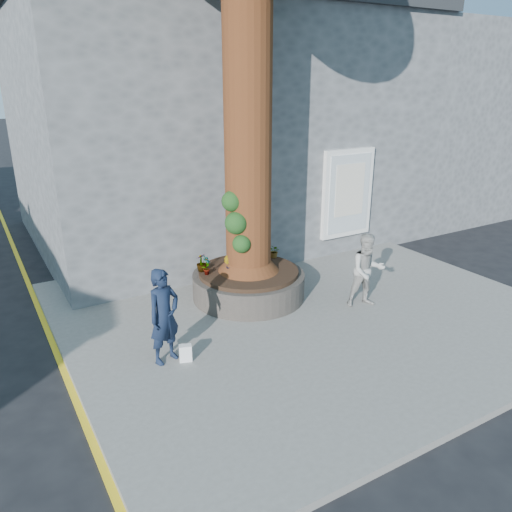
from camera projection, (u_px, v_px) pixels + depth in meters
ground at (266, 355)px, 8.43m from camera, size 120.00×120.00×0.00m
pavement at (304, 310)px, 9.93m from camera, size 9.00×8.00×0.12m
yellow_line at (66, 378)px, 7.78m from camera, size 0.10×30.00×0.01m
stone_shop at (210, 124)px, 14.40m from camera, size 10.30×8.30×6.30m
neighbour_shop at (408, 119)px, 18.28m from camera, size 6.00×8.00×6.00m
planter at (249, 284)px, 10.29m from camera, size 2.30×2.30×0.60m
man at (164, 316)px, 7.80m from camera, size 0.66×0.54×1.57m
woman at (367, 270)px, 9.76m from camera, size 0.86×0.76×1.49m
shopping_bag at (186, 353)px, 7.99m from camera, size 0.23×0.18×0.28m
plant_a at (206, 265)px, 9.87m from camera, size 0.25×0.26×0.41m
plant_b at (229, 265)px, 9.92m from camera, size 0.28×0.28×0.37m
plant_c at (202, 262)px, 10.07m from camera, size 0.27×0.27×0.37m
plant_d at (274, 251)px, 10.83m from camera, size 0.32×0.34×0.30m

